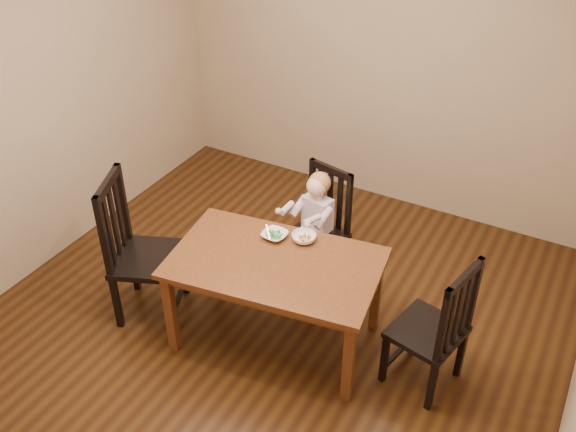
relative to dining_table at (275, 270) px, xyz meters
The scene contains 9 objects.
room 0.76m from the dining_table, 125.51° to the left, with size 4.01×4.01×2.71m.
dining_table is the anchor object (origin of this frame).
chair_child 0.78m from the dining_table, 93.76° to the left, with size 0.48×0.46×0.94m.
chair_left 1.02m from the dining_table, 168.51° to the right, with size 0.61×0.62×1.11m.
chair_right 1.09m from the dining_table, ahead, with size 0.49×0.50×0.99m.
toddler 0.72m from the dining_table, 94.79° to the left, with size 0.29×0.36×0.50m, color silver, non-canonical shape.
bowl_peas 0.28m from the dining_table, 120.29° to the left, with size 0.17×0.17×0.04m, color white.
bowl_veg 0.31m from the dining_table, 77.62° to the left, with size 0.17×0.17×0.05m, color white.
fork 0.29m from the dining_table, 130.23° to the left, with size 0.10×0.11×0.05m.
Camera 1 is at (1.74, -2.96, 3.31)m, focal length 40.00 mm.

